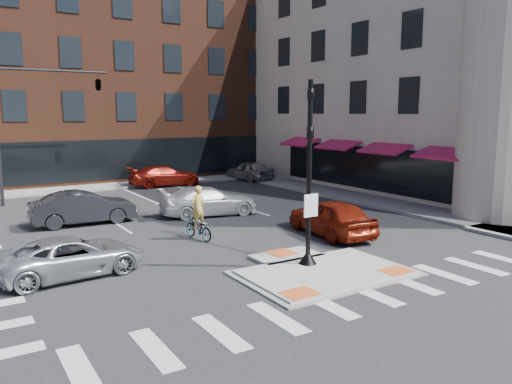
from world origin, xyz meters
TOP-DOWN VIEW (x-y plane):
  - ground at (0.00, 0.00)m, footprint 120.00×120.00m
  - refuge_island at (0.00, -0.26)m, footprint 5.40×4.65m
  - sidewalk_e at (10.80, 10.00)m, footprint 3.00×24.00m
  - sidewalk_n at (3.00, 22.00)m, footprint 26.00×3.00m
  - building_n at (3.00, 31.99)m, footprint 24.40×18.40m
  - building_e at (21.54, 11.50)m, footprint 21.90×23.90m
  - building_far_left at (-4.00, 52.00)m, footprint 10.00×12.00m
  - building_far_right at (9.00, 54.00)m, footprint 12.00×12.00m
  - signal_pole at (0.00, 0.40)m, footprint 0.60×0.60m
  - mast_arm_signal at (-3.47, 18.00)m, footprint 6.10×2.24m
  - silver_suv at (-6.81, 3.60)m, footprint 4.65×2.47m
  - red_sedan at (3.50, 3.36)m, footprint 2.26×4.68m
  - white_pickup at (1.02, 9.77)m, footprint 5.14×2.75m
  - bg_car_dark at (-4.75, 11.00)m, footprint 4.69×1.74m
  - bg_car_silver at (9.50, 19.87)m, footprint 2.20×4.52m
  - bg_car_red at (2.90, 20.44)m, footprint 5.02×2.24m
  - cyclist at (-1.50, 5.67)m, footprint 0.86×1.80m

SIDE VIEW (x-z plane):
  - ground at x=0.00m, z-range 0.00..0.00m
  - refuge_island at x=0.00m, z-range -0.01..0.11m
  - sidewalk_e at x=10.80m, z-range 0.00..0.15m
  - sidewalk_n at x=3.00m, z-range 0.00..0.15m
  - silver_suv at x=-6.81m, z-range 0.00..1.25m
  - white_pickup at x=1.02m, z-range 0.00..1.42m
  - bg_car_red at x=2.90m, z-range 0.00..1.43m
  - cyclist at x=-1.50m, z-range -0.36..1.83m
  - bg_car_silver at x=9.50m, z-range 0.00..1.49m
  - bg_car_dark at x=-4.75m, z-range 0.00..1.53m
  - red_sedan at x=3.50m, z-range 0.00..1.54m
  - signal_pole at x=0.00m, z-range -0.63..5.35m
  - building_far_left at x=-4.00m, z-range 0.00..10.00m
  - building_far_right at x=9.00m, z-range 0.00..12.00m
  - mast_arm_signal at x=-3.47m, z-range 2.21..10.21m
  - building_n at x=3.00m, z-range 0.05..15.55m
  - building_e at x=21.54m, z-range -0.81..16.89m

